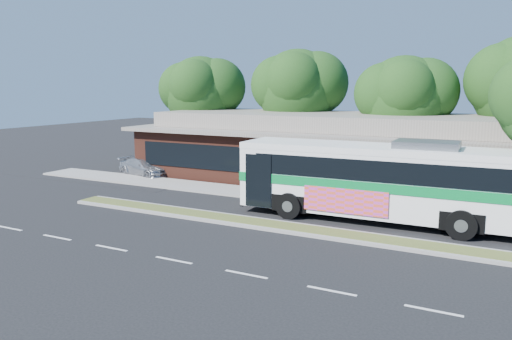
# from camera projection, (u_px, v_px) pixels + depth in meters

# --- Properties ---
(ground) EXTENTS (120.00, 120.00, 0.00)m
(ground) POSITION_uv_depth(u_px,v_px,m) (302.00, 235.00, 21.13)
(ground) COLOR black
(ground) RESTS_ON ground
(median_strip) EXTENTS (26.00, 1.10, 0.15)m
(median_strip) POSITION_uv_depth(u_px,v_px,m) (308.00, 230.00, 21.65)
(median_strip) COLOR #394D20
(median_strip) RESTS_ON ground
(sidewalk) EXTENTS (44.00, 2.60, 0.12)m
(sidewalk) POSITION_uv_depth(u_px,v_px,m) (348.00, 203.00, 26.73)
(sidewalk) COLOR gray
(sidewalk) RESTS_ON ground
(parking_lot) EXTENTS (14.00, 12.00, 0.01)m
(parking_lot) POSITION_uv_depth(u_px,v_px,m) (133.00, 169.00, 38.05)
(parking_lot) COLOR black
(parking_lot) RESTS_ON ground
(plaza_building) EXTENTS (33.20, 11.20, 4.45)m
(plaza_building) POSITION_uv_depth(u_px,v_px,m) (379.00, 151.00, 32.16)
(plaza_building) COLOR #54251A
(plaza_building) RESTS_ON ground
(tree_bg_a) EXTENTS (6.47, 5.80, 8.63)m
(tree_bg_a) POSITION_uv_depth(u_px,v_px,m) (206.00, 91.00, 40.03)
(tree_bg_a) COLOR black
(tree_bg_a) RESTS_ON ground
(tree_bg_b) EXTENTS (6.69, 6.00, 9.00)m
(tree_bg_b) POSITION_uv_depth(u_px,v_px,m) (304.00, 88.00, 37.23)
(tree_bg_b) COLOR black
(tree_bg_b) RESTS_ON ground
(tree_bg_c) EXTENTS (6.24, 5.60, 8.26)m
(tree_bg_c) POSITION_uv_depth(u_px,v_px,m) (410.00, 96.00, 32.82)
(tree_bg_c) COLOR black
(tree_bg_c) RESTS_ON ground
(transit_bus) EXTENTS (13.85, 3.48, 3.86)m
(transit_bus) POSITION_uv_depth(u_px,v_px,m) (387.00, 176.00, 22.92)
(transit_bus) COLOR white
(transit_bus) RESTS_ON ground
(sedan) EXTENTS (4.50, 2.54, 1.23)m
(sedan) POSITION_uv_depth(u_px,v_px,m) (144.00, 167.00, 35.19)
(sedan) COLOR #A6A8AD
(sedan) RESTS_ON ground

